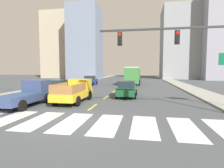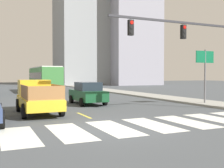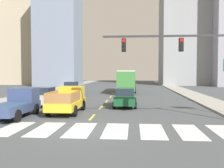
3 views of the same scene
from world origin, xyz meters
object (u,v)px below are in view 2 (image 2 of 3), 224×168
at_px(direction_sign_green, 205,65).
at_px(city_bus, 44,77).
at_px(pickup_stakebed, 37,97).
at_px(traffic_signal_gantry, 198,44).
at_px(sedan_far, 88,93).

bearing_deg(direction_sign_green, city_bus, 112.15).
bearing_deg(pickup_stakebed, direction_sign_green, -3.50).
bearing_deg(pickup_stakebed, traffic_signal_gantry, -21.49).
height_order(pickup_stakebed, city_bus, city_bus).
height_order(sedan_far, direction_sign_green, direction_sign_green).
height_order(traffic_signal_gantry, direction_sign_green, traffic_signal_gantry).
bearing_deg(city_bus, pickup_stakebed, -103.25).
distance_m(city_bus, direction_sign_green, 22.19).
distance_m(sedan_far, direction_sign_green, 9.25).
relative_size(city_bus, direction_sign_green, 2.57).
distance_m(pickup_stakebed, traffic_signal_gantry, 10.32).
height_order(pickup_stakebed, direction_sign_green, direction_sign_green).
height_order(sedan_far, traffic_signal_gantry, traffic_signal_gantry).
bearing_deg(traffic_signal_gantry, pickup_stakebed, 159.51).
distance_m(traffic_signal_gantry, direction_sign_green, 4.50).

